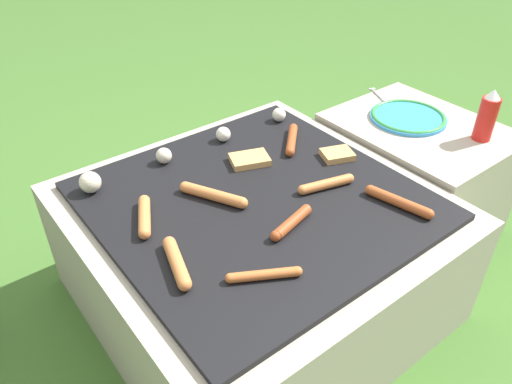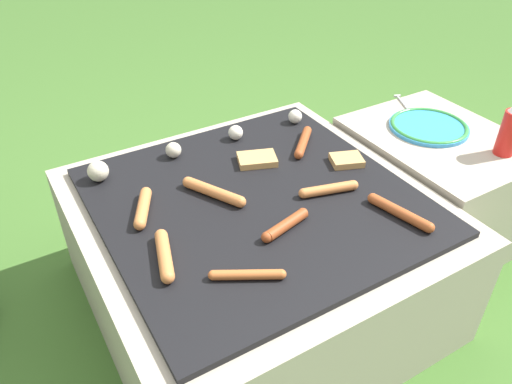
{
  "view_description": "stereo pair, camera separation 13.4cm",
  "coord_description": "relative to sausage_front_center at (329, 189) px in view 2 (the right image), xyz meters",
  "views": [
    {
      "loc": [
        -0.66,
        -0.86,
        1.19
      ],
      "look_at": [
        0.0,
        0.0,
        0.41
      ],
      "focal_mm": 35.0,
      "sensor_mm": 36.0,
      "label": 1
    },
    {
      "loc": [
        -0.55,
        -0.93,
        1.19
      ],
      "look_at": [
        0.0,
        0.0,
        0.41
      ],
      "focal_mm": 35.0,
      "sensor_mm": 36.0,
      "label": 2
    }
  ],
  "objects": [
    {
      "name": "grill",
      "position": [
        -0.18,
        0.08,
        -0.21
      ],
      "size": [
        0.92,
        0.92,
        0.39
      ],
      "color": "#A89E8C",
      "rests_on": "ground_plane"
    },
    {
      "name": "sausage_front_center",
      "position": [
        0.0,
        0.0,
        0.0
      ],
      "size": [
        0.17,
        0.07,
        0.03
      ],
      "color": "#C6753D",
      "rests_on": "grill"
    },
    {
      "name": "condiment_bottle",
      "position": [
        0.59,
        -0.11,
        0.07
      ],
      "size": [
        0.06,
        0.06,
        0.17
      ],
      "color": "red",
      "rests_on": "side_ledge"
    },
    {
      "name": "side_ledge",
      "position": [
        0.51,
        0.07,
        -0.21
      ],
      "size": [
        0.45,
        0.57,
        0.39
      ],
      "color": "#A89E8C",
      "rests_on": "ground_plane"
    },
    {
      "name": "bread_slice_center",
      "position": [
        0.14,
        0.1,
        -0.0
      ],
      "size": [
        0.11,
        0.1,
        0.02
      ],
      "color": "tan",
      "rests_on": "grill"
    },
    {
      "name": "ground_plane",
      "position": [
        -0.18,
        0.08,
        -0.41
      ],
      "size": [
        14.0,
        14.0,
        0.0
      ],
      "primitive_type": "plane",
      "color": "#3D6628"
    },
    {
      "name": "plate_colorful",
      "position": [
        0.51,
        0.12,
        -0.01
      ],
      "size": [
        0.26,
        0.26,
        0.02
      ],
      "color": "#338CCC",
      "rests_on": "side_ledge"
    },
    {
      "name": "sausage_back_center",
      "position": [
        0.09,
        0.25,
        0.0
      ],
      "size": [
        0.14,
        0.14,
        0.03
      ],
      "color": "#93421E",
      "rests_on": "grill"
    },
    {
      "name": "sausage_back_right",
      "position": [
        0.09,
        -0.18,
        0.0
      ],
      "size": [
        0.07,
        0.19,
        0.03
      ],
      "color": "#A34C23",
      "rests_on": "grill"
    },
    {
      "name": "bread_slice_right",
      "position": [
        -0.09,
        0.24,
        -0.0
      ],
      "size": [
        0.13,
        0.11,
        0.02
      ],
      "color": "tan",
      "rests_on": "grill"
    },
    {
      "name": "sausage_front_right",
      "position": [
        -0.49,
        -0.02,
        0.0
      ],
      "size": [
        0.07,
        0.17,
        0.03
      ],
      "color": "#C6753D",
      "rests_on": "grill"
    },
    {
      "name": "sausage_mid_right",
      "position": [
        -0.28,
        0.15,
        0.0
      ],
      "size": [
        0.11,
        0.18,
        0.03
      ],
      "color": "#C6753D",
      "rests_on": "grill"
    },
    {
      "name": "sausage_mid_left",
      "position": [
        -0.19,
        -0.07,
        0.0
      ],
      "size": [
        0.16,
        0.06,
        0.03
      ],
      "color": "#93421E",
      "rests_on": "grill"
    },
    {
      "name": "sausage_front_left",
      "position": [
        -0.35,
        -0.17,
        -0.0
      ],
      "size": [
        0.15,
        0.1,
        0.02
      ],
      "color": "#B7602D",
      "rests_on": "grill"
    },
    {
      "name": "fork_utensil",
      "position": [
        0.56,
        0.28,
        -0.01
      ],
      "size": [
        0.1,
        0.2,
        0.01
      ],
      "color": "silver",
      "rests_on": "side_ledge"
    },
    {
      "name": "mushroom_row",
      "position": [
        -0.25,
        0.39,
        0.01
      ],
      "size": [
        0.73,
        0.06,
        0.06
      ],
      "color": "beige",
      "rests_on": "grill"
    },
    {
      "name": "sausage_back_left",
      "position": [
        -0.47,
        0.18,
        0.0
      ],
      "size": [
        0.09,
        0.15,
        0.03
      ],
      "color": "#C6753D",
      "rests_on": "grill"
    }
  ]
}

